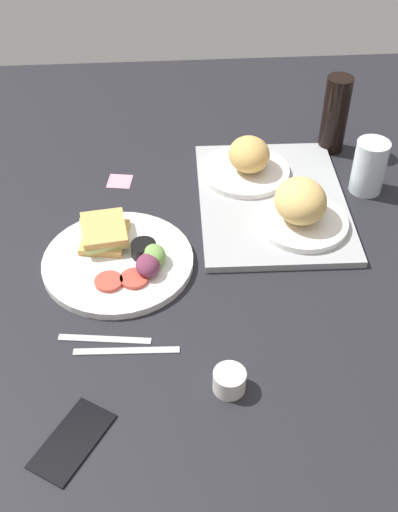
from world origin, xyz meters
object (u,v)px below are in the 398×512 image
(fork, at_px, (105,339))
(sticky_note, at_px, (120,181))
(bread_plate_near, at_px, (247,162))
(bread_plate_far, at_px, (301,207))
(cell_phone, at_px, (72,440))
(plate_with_salad, at_px, (120,256))
(soda_bottle, at_px, (335,115))
(drinking_glass, at_px, (369,167))
(espresso_cup, at_px, (229,381))
(knife, at_px, (126,350))
(serving_tray, at_px, (272,201))

(fork, distance_m, sticky_note, 0.49)
(bread_plate_near, height_order, bread_plate_far, bread_plate_far)
(cell_phone, bearing_deg, plate_with_salad, -156.42)
(soda_bottle, bearing_deg, drinking_glass, 13.38)
(espresso_cup, xyz_separation_m, cell_phone, (0.08, -0.26, -0.02))
(plate_with_salad, distance_m, drinking_glass, 0.61)
(sticky_note, bearing_deg, knife, 2.60)
(drinking_glass, relative_size, fork, 0.75)
(cell_phone, bearing_deg, serving_tray, 177.89)
(drinking_glass, height_order, knife, drinking_glass)
(plate_with_salad, bearing_deg, knife, 3.86)
(plate_with_salad, relative_size, fork, 1.82)
(fork, height_order, cell_phone, cell_phone)
(serving_tray, relative_size, knife, 2.37)
(knife, height_order, sticky_note, knife)
(bread_plate_near, height_order, drinking_glass, drinking_glass)
(knife, bearing_deg, soda_bottle, 53.38)
(bread_plate_near, relative_size, drinking_glass, 1.65)
(serving_tray, relative_size, bread_plate_far, 2.30)
(serving_tray, bearing_deg, plate_with_salad, -62.87)
(fork, bearing_deg, serving_tray, 53.57)
(bread_plate_near, xyz_separation_m, knife, (0.51, -0.28, -0.05))
(bread_plate_near, height_order, fork, bread_plate_near)
(drinking_glass, xyz_separation_m, soda_bottle, (-0.18, -0.04, 0.03))
(espresso_cup, bearing_deg, bread_plate_near, 170.00)
(plate_with_salad, xyz_separation_m, cell_phone, (0.41, -0.07, -0.01))
(bread_plate_near, relative_size, knife, 1.11)
(serving_tray, height_order, sticky_note, serving_tray)
(bread_plate_far, xyz_separation_m, plate_with_salad, (0.08, -0.39, -0.04))
(serving_tray, xyz_separation_m, cell_phone, (0.59, -0.41, -0.00))
(plate_with_salad, height_order, espresso_cup, plate_with_salad)
(bread_plate_near, bearing_deg, knife, -28.71)
(bread_plate_near, bearing_deg, serving_tray, 24.17)
(sticky_note, bearing_deg, cell_phone, -4.78)
(fork, height_order, knife, same)
(soda_bottle, height_order, fork, soda_bottle)
(soda_bottle, distance_m, knife, 0.82)
(bread_plate_far, xyz_separation_m, cell_phone, (0.49, -0.45, -0.05))
(bread_plate_far, bearing_deg, cell_phone, -42.50)
(espresso_cup, relative_size, sticky_note, 1.00)
(knife, bearing_deg, bread_plate_far, 43.12)
(soda_bottle, height_order, espresso_cup, soda_bottle)
(plate_with_salad, xyz_separation_m, espresso_cup, (0.33, 0.19, 0.00))
(serving_tray, relative_size, espresso_cup, 8.04)
(cell_phone, bearing_deg, fork, -158.89)
(soda_bottle, xyz_separation_m, knife, (0.63, -0.51, -0.10))
(knife, bearing_deg, bread_plate_near, 63.74)
(serving_tray, distance_m, plate_with_salad, 0.38)
(bread_plate_near, height_order, knife, bread_plate_near)
(serving_tray, xyz_separation_m, soda_bottle, (-0.22, 0.18, 0.09))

